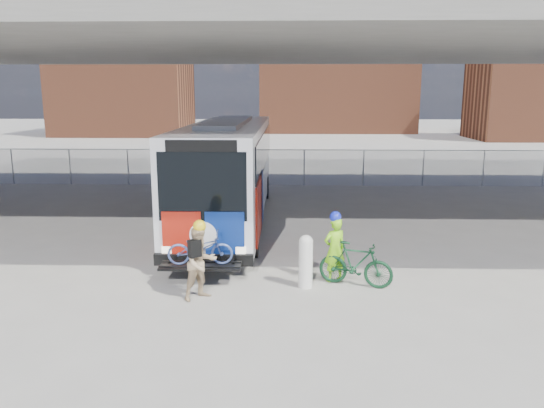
{
  "coord_description": "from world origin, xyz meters",
  "views": [
    {
      "loc": [
        0.11,
        -14.67,
        4.65
      ],
      "look_at": [
        -0.29,
        -0.22,
        1.6
      ],
      "focal_mm": 35.0,
      "sensor_mm": 36.0,
      "label": 1
    }
  ],
  "objects_px": {
    "cyclist_hivis": "(335,248)",
    "bike_parked": "(356,264)",
    "cyclist_tan": "(200,262)",
    "bollard": "(306,259)",
    "bus": "(228,164)"
  },
  "relations": [
    {
      "from": "bollard",
      "to": "cyclist_tan",
      "type": "distance_m",
      "value": 2.55
    },
    {
      "from": "cyclist_hivis",
      "to": "bike_parked",
      "type": "relative_size",
      "value": 0.98
    },
    {
      "from": "bus",
      "to": "cyclist_tan",
      "type": "distance_m",
      "value": 7.69
    },
    {
      "from": "cyclist_tan",
      "to": "bike_parked",
      "type": "distance_m",
      "value": 3.77
    },
    {
      "from": "bollard",
      "to": "bus",
      "type": "bearing_deg",
      "value": 110.85
    },
    {
      "from": "cyclist_tan",
      "to": "bike_parked",
      "type": "relative_size",
      "value": 1.01
    },
    {
      "from": "bus",
      "to": "cyclist_hivis",
      "type": "height_order",
      "value": "bus"
    },
    {
      "from": "cyclist_hivis",
      "to": "cyclist_tan",
      "type": "distance_m",
      "value": 3.39
    },
    {
      "from": "cyclist_hivis",
      "to": "cyclist_tan",
      "type": "bearing_deg",
      "value": -4.74
    },
    {
      "from": "cyclist_hivis",
      "to": "bike_parked",
      "type": "bearing_deg",
      "value": 119.69
    },
    {
      "from": "cyclist_hivis",
      "to": "bus",
      "type": "bearing_deg",
      "value": -88.7
    },
    {
      "from": "cyclist_tan",
      "to": "cyclist_hivis",
      "type": "bearing_deg",
      "value": -18.69
    },
    {
      "from": "cyclist_hivis",
      "to": "bike_parked",
      "type": "xyz_separation_m",
      "value": [
        0.49,
        -0.33,
        -0.31
      ]
    },
    {
      "from": "bike_parked",
      "to": "bollard",
      "type": "bearing_deg",
      "value": 115.75
    },
    {
      "from": "bollard",
      "to": "cyclist_hivis",
      "type": "height_order",
      "value": "cyclist_hivis"
    }
  ]
}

